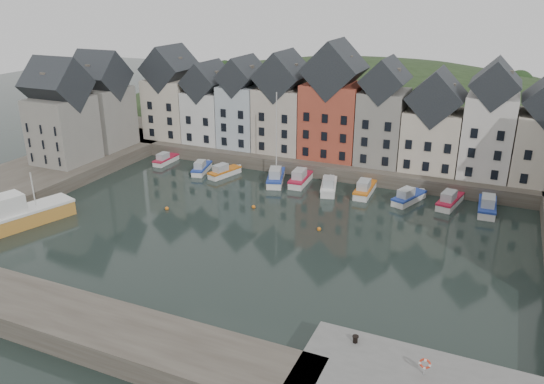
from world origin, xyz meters
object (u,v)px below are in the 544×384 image
Objects in this scene: boat_d at (276,177)px; life_ring_post at (425,364)px; mooring_bollard at (355,339)px; boat_a at (165,160)px; large_vessel at (14,216)px.

boat_d is 10.27× the size of life_ring_post.
mooring_bollard is (21.40, -34.48, 1.44)m from boat_d.
boat_d is at bearing 126.49° from life_ring_post.
large_vessel is at bearing -94.09° from boat_a.
life_ring_post is (46.72, -37.20, 2.25)m from boat_a.
mooring_bollard is at bearing -40.61° from boat_a.
boat_d reaches higher than mooring_bollard.
boat_d is at bearing -3.32° from boat_a.
life_ring_post reaches higher than boat_a.
boat_a is 28.10m from large_vessel.
mooring_bollard reaches higher than boat_a.
mooring_bollard is 0.43× the size of life_ring_post.
boat_a is 20.12m from boat_d.
boat_a is at bearing 158.59° from boat_d.
boat_a is 9.57× the size of mooring_bollard.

